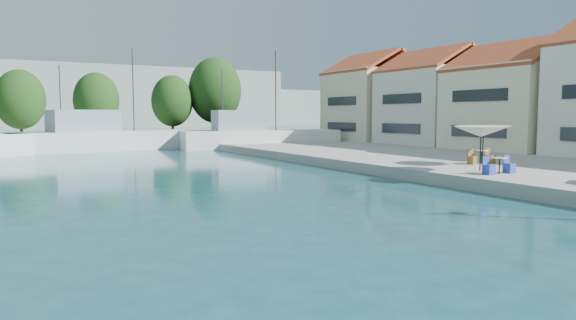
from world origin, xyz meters
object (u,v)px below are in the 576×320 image
trawler_03 (110,139)px  trawler_04 (257,137)px  umbrella_cream (483,130)px  umbrella_white (481,132)px

trawler_03 → trawler_04: same height
trawler_03 → umbrella_cream: (14.19, -31.63, 1.43)m
trawler_03 → umbrella_cream: bearing=-74.9°
trawler_04 → umbrella_white: bearing=-86.4°
umbrella_white → trawler_03: bearing=108.9°
trawler_03 → umbrella_white: 35.69m
umbrella_white → trawler_04: bearing=86.0°
umbrella_white → umbrella_cream: size_ratio=0.84×
trawler_03 → umbrella_white: size_ratio=7.65×
trawler_03 → trawler_04: (13.57, -4.20, 0.00)m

